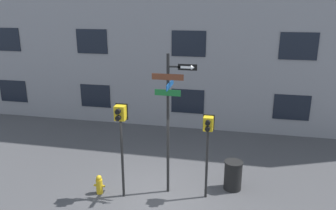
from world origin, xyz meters
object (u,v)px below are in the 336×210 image
Objects in this scene: street_sign_pole at (170,113)px; fire_hydrant at (99,185)px; pedestrian_signal_left at (121,126)px; pedestrian_signal_right at (208,135)px; trash_bin at (233,175)px.

fire_hydrant is (-2.20, -0.57, -2.40)m from street_sign_pole.
street_sign_pole reaches higher than pedestrian_signal_left.
pedestrian_signal_right is at bearing 10.96° from pedestrian_signal_left.
pedestrian_signal_right is at bearing 8.27° from fire_hydrant.
fire_hydrant is at bearing -165.43° from street_sign_pole.
street_sign_pole is 1.32m from pedestrian_signal_right.
fire_hydrant is at bearing -164.34° from trash_bin.
trash_bin is (1.99, 0.60, -2.22)m from street_sign_pole.
street_sign_pole reaches higher than fire_hydrant.
street_sign_pole is at bearing 14.57° from fire_hydrant.
pedestrian_signal_left is 4.05m from trash_bin.
pedestrian_signal_right is at bearing -3.97° from street_sign_pole.
pedestrian_signal_right reaches higher than fire_hydrant.
pedestrian_signal_right is 1.94m from trash_bin.
pedestrian_signal_right reaches higher than trash_bin.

